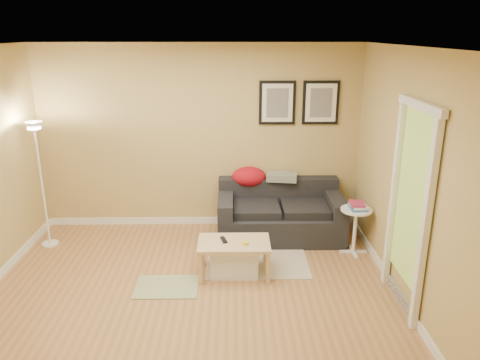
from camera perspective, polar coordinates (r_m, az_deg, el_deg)
The scene contains 22 objects.
floor at distance 5.18m, azimuth -6.13°, elevation -14.13°, with size 4.50×4.50×0.00m, color #AB7749.
ceiling at distance 4.40m, azimuth -7.29°, elevation 15.99°, with size 4.50×4.50×0.00m, color white.
wall_back at distance 6.55m, azimuth -5.00°, elevation 5.16°, with size 4.50×4.50×0.00m, color tan.
wall_front at distance 2.81m, azimuth -10.63°, elevation -13.21°, with size 4.50×4.50×0.00m, color tan.
wall_right at distance 4.93m, azimuth 20.33°, elevation -0.18°, with size 4.00×4.00×0.00m, color tan.
baseboard_back at distance 6.92m, azimuth -4.73°, elevation -5.00°, with size 4.50×0.02×0.10m, color white.
baseboard_right at distance 5.43m, azimuth 18.78°, elevation -12.83°, with size 0.02×4.00×0.10m, color white.
sofa at distance 6.39m, azimuth 4.98°, elevation -3.86°, with size 1.70×0.90×0.75m, color black, non-canonical shape.
red_throw at distance 6.54m, azimuth 1.11°, elevation 0.40°, with size 0.48×0.36×0.28m, color #B31024, non-canonical shape.
plaid_throw at distance 6.53m, azimuth 5.17°, elevation 0.41°, with size 0.42×0.26×0.10m, color tan, non-canonical shape.
framed_print_left at distance 6.44m, azimuth 4.62°, elevation 9.49°, with size 0.50×0.04×0.60m, color black, non-canonical shape.
framed_print_right at distance 6.53m, azimuth 9.95°, elevation 9.40°, with size 0.50×0.04×0.60m, color black, non-canonical shape.
area_rug at distance 5.81m, azimuth 2.12°, elevation -10.12°, with size 1.25×0.85×0.01m, color #C1AE99.
green_runner at distance 5.37m, azimuth -9.04°, elevation -12.90°, with size 0.70×0.50×0.01m, color #668C4C.
coffee_table at distance 5.47m, azimuth -0.74°, elevation -9.60°, with size 0.83×0.51×0.42m, color tan, non-canonical shape.
remote_control at distance 5.41m, azimuth -2.03°, elevation -7.40°, with size 0.05×0.16×0.02m, color black.
tape_roll at distance 5.31m, azimuth 0.67°, elevation -7.83°, with size 0.07×0.07×0.03m, color yellow.
storage_bin at distance 5.52m, azimuth -0.73°, elevation -9.77°, with size 0.57×0.42×0.35m, color white, non-canonical shape.
side_table at distance 6.11m, azimuth 13.98°, elevation -6.15°, with size 0.40×0.40×0.60m, color white, non-canonical shape.
book_stack at distance 6.00m, azimuth 14.33°, elevation -3.09°, with size 0.19×0.26×0.08m, color #396BAB, non-canonical shape.
floor_lamp at distance 6.49m, azimuth -23.21°, elevation -1.00°, with size 0.22×0.22×1.68m, color white, non-canonical shape.
doorway at distance 4.87m, azimuth 20.04°, elevation -3.81°, with size 0.12×1.01×2.13m, color white, non-canonical shape.
Camera 1 is at (0.47, -4.37, 2.74)m, focal length 34.53 mm.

